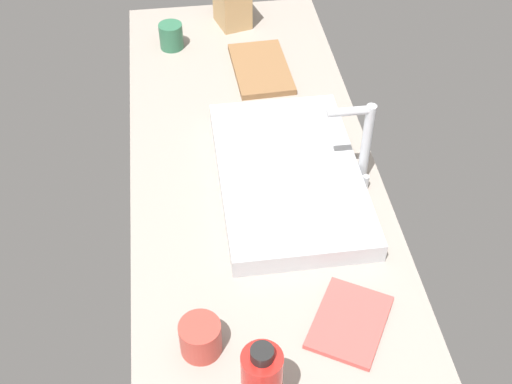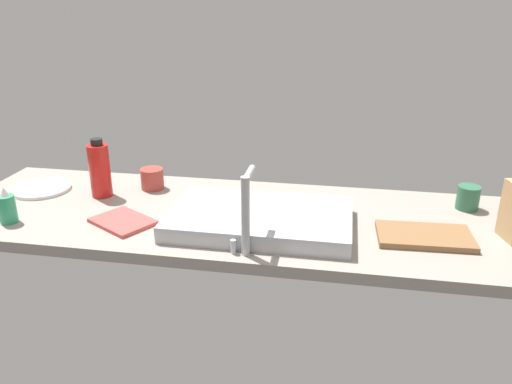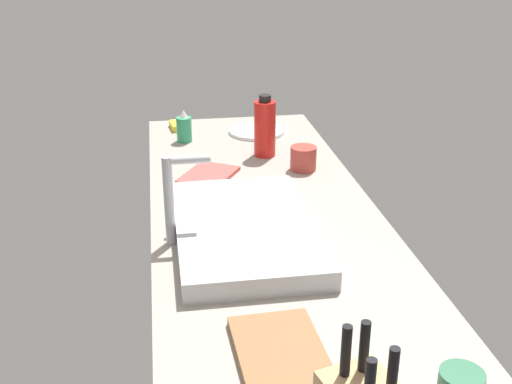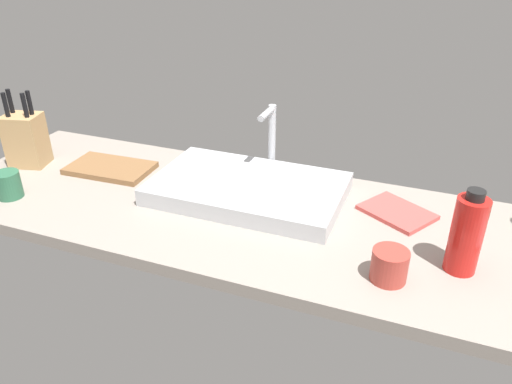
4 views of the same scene
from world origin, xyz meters
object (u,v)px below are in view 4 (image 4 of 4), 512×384
object	(u,v)px
cutting_board	(110,168)
ceramic_cup	(8,185)
faucet	(271,136)
coffee_mug	(389,265)
dish_towel	(397,212)
sink_basin	(248,189)
knife_block	(26,139)
water_bottle	(467,234)

from	to	relation	value
cutting_board	ceramic_cup	world-z (taller)	ceramic_cup
faucet	coffee_mug	xyz separation A→B (cm)	(43.02, -41.95, -9.29)
dish_towel	ceramic_cup	size ratio (longest dim) A/B	2.33
dish_towel	ceramic_cup	world-z (taller)	ceramic_cup
sink_basin	coffee_mug	distance (cm)	50.66
knife_block	water_bottle	bearing A→B (deg)	-19.13
faucet	cutting_board	world-z (taller)	faucet
sink_basin	water_bottle	distance (cm)	61.33
knife_block	water_bottle	size ratio (longest dim) A/B	1.21
water_bottle	knife_block	bearing A→B (deg)	175.85
knife_block	ceramic_cup	xyz separation A→B (cm)	(11.28, -20.25, -5.08)
cutting_board	coffee_mug	size ratio (longest dim) A/B	3.26
sink_basin	coffee_mug	bearing A→B (deg)	-29.49
knife_block	coffee_mug	distance (cm)	122.23
sink_basin	ceramic_cup	distance (cm)	70.00
coffee_mug	sink_basin	bearing A→B (deg)	150.51
faucet	ceramic_cup	bearing A→B (deg)	-147.28
cutting_board	coffee_mug	bearing A→B (deg)	-15.08
knife_block	cutting_board	bearing A→B (deg)	-4.21
cutting_board	water_bottle	size ratio (longest dim) A/B	1.30
cutting_board	knife_block	bearing A→B (deg)	-169.23
sink_basin	ceramic_cup	bearing A→B (deg)	-158.60
cutting_board	water_bottle	world-z (taller)	water_bottle
sink_basin	cutting_board	bearing A→B (deg)	179.97
knife_block	coffee_mug	xyz separation A→B (cm)	(120.53, -19.65, -5.25)
knife_block	coffee_mug	world-z (taller)	knife_block
cutting_board	dish_towel	distance (cm)	91.09
ceramic_cup	cutting_board	bearing A→B (deg)	56.94
sink_basin	dish_towel	bearing A→B (deg)	7.11
ceramic_cup	sink_basin	bearing A→B (deg)	21.40
cutting_board	dish_towel	xyz separation A→B (cm)	(90.93, 5.27, -0.30)
ceramic_cup	dish_towel	bearing A→B (deg)	15.99
sink_basin	faucet	world-z (taller)	faucet
coffee_mug	ceramic_cup	world-z (taller)	ceramic_cup
sink_basin	dish_towel	size ratio (longest dim) A/B	3.01
faucet	knife_block	world-z (taller)	knife_block
water_bottle	ceramic_cup	world-z (taller)	water_bottle
sink_basin	cutting_board	distance (cm)	48.55
cutting_board	ceramic_cup	size ratio (longest dim) A/B	3.42
sink_basin	ceramic_cup	size ratio (longest dim) A/B	7.01
ceramic_cup	knife_block	bearing A→B (deg)	119.13
dish_towel	faucet	bearing A→B (deg)	164.16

